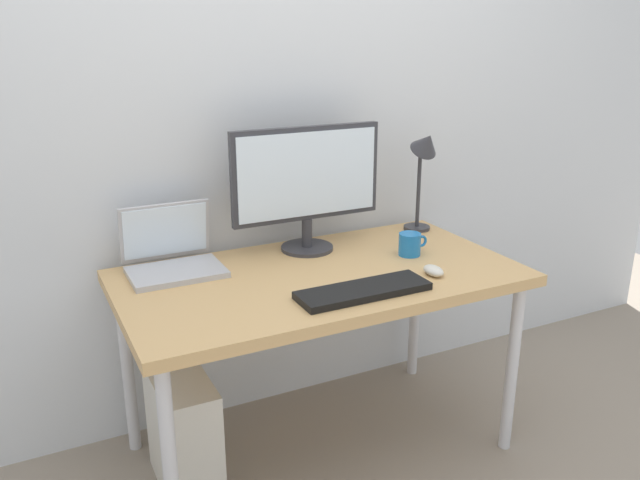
{
  "coord_description": "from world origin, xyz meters",
  "views": [
    {
      "loc": [
        -0.94,
        -1.89,
        1.53
      ],
      "look_at": [
        0.0,
        0.0,
        0.83
      ],
      "focal_mm": 36.43,
      "sensor_mm": 36.0,
      "label": 1
    }
  ],
  "objects_px": {
    "coffee_mug": "(410,244)",
    "desk_lamp": "(425,158)",
    "monitor": "(307,181)",
    "mouse": "(433,271)",
    "computer_tower": "(183,433)",
    "keyboard": "(363,291)",
    "laptop": "(172,254)",
    "desk": "(320,289)"
  },
  "relations": [
    {
      "from": "desk_lamp",
      "to": "computer_tower",
      "type": "xyz_separation_m",
      "value": [
        -1.11,
        -0.22,
        -0.81
      ]
    },
    {
      "from": "desk",
      "to": "laptop",
      "type": "relative_size",
      "value": 4.33
    },
    {
      "from": "coffee_mug",
      "to": "keyboard",
      "type": "bearing_deg",
      "value": -144.35
    },
    {
      "from": "mouse",
      "to": "computer_tower",
      "type": "distance_m",
      "value": 1.02
    },
    {
      "from": "desk_lamp",
      "to": "computer_tower",
      "type": "relative_size",
      "value": 1.04
    },
    {
      "from": "laptop",
      "to": "keyboard",
      "type": "height_order",
      "value": "laptop"
    },
    {
      "from": "laptop",
      "to": "keyboard",
      "type": "relative_size",
      "value": 0.73
    },
    {
      "from": "desk_lamp",
      "to": "keyboard",
      "type": "xyz_separation_m",
      "value": [
        -0.55,
        -0.47,
        -0.3
      ]
    },
    {
      "from": "mouse",
      "to": "coffee_mug",
      "type": "height_order",
      "value": "coffee_mug"
    },
    {
      "from": "desk_lamp",
      "to": "keyboard",
      "type": "relative_size",
      "value": 0.99
    },
    {
      "from": "laptop",
      "to": "mouse",
      "type": "height_order",
      "value": "laptop"
    },
    {
      "from": "desk_lamp",
      "to": "mouse",
      "type": "distance_m",
      "value": 0.58
    },
    {
      "from": "desk_lamp",
      "to": "keyboard",
      "type": "distance_m",
      "value": 0.79
    },
    {
      "from": "desk_lamp",
      "to": "coffee_mug",
      "type": "bearing_deg",
      "value": -132.77
    },
    {
      "from": "coffee_mug",
      "to": "desk_lamp",
      "type": "bearing_deg",
      "value": 47.23
    },
    {
      "from": "laptop",
      "to": "coffee_mug",
      "type": "height_order",
      "value": "laptop"
    },
    {
      "from": "desk",
      "to": "keyboard",
      "type": "xyz_separation_m",
      "value": [
        0.04,
        -0.23,
        0.07
      ]
    },
    {
      "from": "coffee_mug",
      "to": "computer_tower",
      "type": "bearing_deg",
      "value": 179.74
    },
    {
      "from": "mouse",
      "to": "coffee_mug",
      "type": "xyz_separation_m",
      "value": [
        0.04,
        0.21,
        0.03
      ]
    },
    {
      "from": "desk",
      "to": "monitor",
      "type": "distance_m",
      "value": 0.41
    },
    {
      "from": "monitor",
      "to": "computer_tower",
      "type": "bearing_deg",
      "value": -159.04
    },
    {
      "from": "keyboard",
      "to": "computer_tower",
      "type": "distance_m",
      "value": 0.8
    },
    {
      "from": "mouse",
      "to": "computer_tower",
      "type": "relative_size",
      "value": 0.21
    },
    {
      "from": "computer_tower",
      "to": "laptop",
      "type": "bearing_deg",
      "value": 75.79
    },
    {
      "from": "monitor",
      "to": "coffee_mug",
      "type": "height_order",
      "value": "monitor"
    },
    {
      "from": "laptop",
      "to": "computer_tower",
      "type": "height_order",
      "value": "laptop"
    },
    {
      "from": "monitor",
      "to": "mouse",
      "type": "xyz_separation_m",
      "value": [
        0.27,
        -0.44,
        -0.25
      ]
    },
    {
      "from": "desk",
      "to": "desk_lamp",
      "type": "distance_m",
      "value": 0.74
    },
    {
      "from": "monitor",
      "to": "desk_lamp",
      "type": "xyz_separation_m",
      "value": [
        0.53,
        0.0,
        0.04
      ]
    },
    {
      "from": "monitor",
      "to": "mouse",
      "type": "height_order",
      "value": "monitor"
    },
    {
      "from": "desk_lamp",
      "to": "coffee_mug",
      "type": "distance_m",
      "value": 0.41
    },
    {
      "from": "laptop",
      "to": "coffee_mug",
      "type": "xyz_separation_m",
      "value": [
        0.84,
        -0.24,
        -0.02
      ]
    },
    {
      "from": "laptop",
      "to": "coffee_mug",
      "type": "bearing_deg",
      "value": -16.06
    },
    {
      "from": "monitor",
      "to": "desk_lamp",
      "type": "distance_m",
      "value": 0.53
    },
    {
      "from": "mouse",
      "to": "desk_lamp",
      "type": "bearing_deg",
      "value": 59.83
    },
    {
      "from": "keyboard",
      "to": "mouse",
      "type": "bearing_deg",
      "value": 6.94
    },
    {
      "from": "computer_tower",
      "to": "desk_lamp",
      "type": "bearing_deg",
      "value": 11.36
    },
    {
      "from": "monitor",
      "to": "laptop",
      "type": "distance_m",
      "value": 0.56
    },
    {
      "from": "desk_lamp",
      "to": "computer_tower",
      "type": "height_order",
      "value": "desk_lamp"
    },
    {
      "from": "desk_lamp",
      "to": "computer_tower",
      "type": "bearing_deg",
      "value": -168.64
    },
    {
      "from": "mouse",
      "to": "coffee_mug",
      "type": "relative_size",
      "value": 0.76
    },
    {
      "from": "desk_lamp",
      "to": "computer_tower",
      "type": "distance_m",
      "value": 1.39
    }
  ]
}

